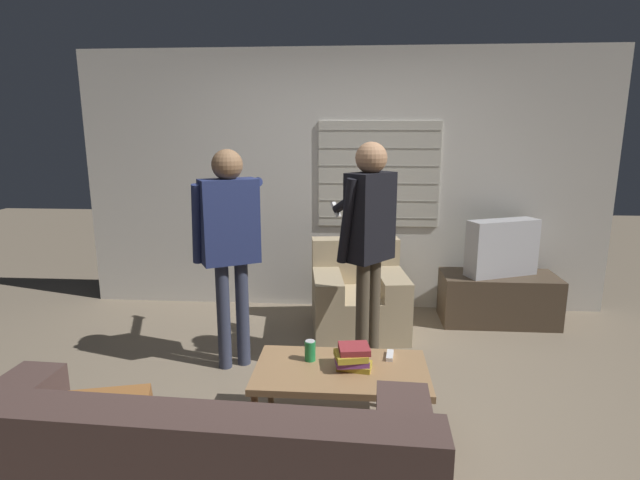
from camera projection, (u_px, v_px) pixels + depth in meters
The scene contains 11 objects.
ground_plane at pixel (332, 410), 3.24m from camera, with size 16.00×16.00×0.00m, color #7F705B.
wall_back at pixel (344, 182), 4.94m from camera, with size 5.20×0.08×2.55m.
armchair_beige at pixel (358, 296), 4.51m from camera, with size 0.90×0.88×0.80m.
coffee_table at pixel (341, 375), 2.93m from camera, with size 1.01×0.57×0.42m.
tv_stand at pixel (498, 298), 4.70m from camera, with size 1.05×0.49×0.46m.
tv at pixel (502, 248), 4.59m from camera, with size 0.70×0.44×0.52m.
person_left_standing at pixel (229, 232), 3.65m from camera, with size 0.52×0.83×1.65m.
person_right_standing at pixel (368, 229), 3.61m from camera, with size 0.51×0.74×1.70m.
book_stack at pixel (353, 357), 2.90m from camera, with size 0.23×0.20×0.14m.
soda_can at pixel (310, 351), 3.01m from camera, with size 0.07×0.07×0.13m.
spare_remote at pixel (390, 355), 3.06m from camera, with size 0.06×0.13×0.02m.
Camera 1 is at (0.14, -2.92, 1.78)m, focal length 28.00 mm.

